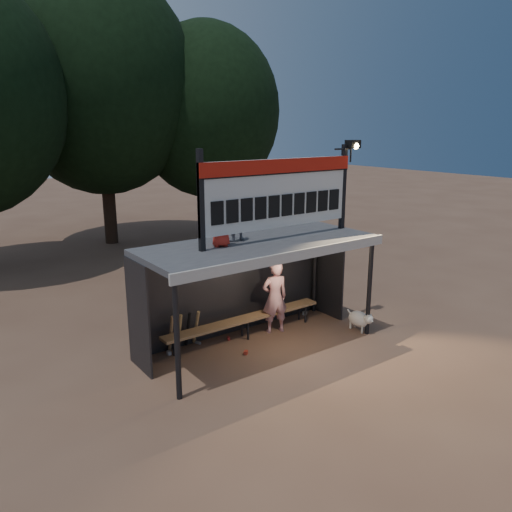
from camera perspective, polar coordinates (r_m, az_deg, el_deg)
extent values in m
plane|color=brown|center=(10.96, 0.39, -10.25)|extent=(80.00, 80.00, 0.00)
imported|color=white|center=(11.39, 2.16, -4.74)|extent=(0.69, 0.54, 1.67)
imported|color=gray|center=(10.19, -2.73, 4.49)|extent=(0.49, 0.38, 1.00)
imported|color=#B5261B|center=(9.72, -4.09, 3.84)|extent=(0.52, 0.41, 0.95)
cube|color=#3D3D40|center=(10.21, 0.41, 1.33)|extent=(5.00, 2.00, 0.12)
cube|color=beige|center=(9.45, 4.09, -0.06)|extent=(5.10, 0.06, 0.20)
cylinder|color=black|center=(8.66, -9.02, -9.48)|extent=(0.10, 0.10, 2.20)
cylinder|color=black|center=(11.47, 12.83, -3.56)|extent=(0.10, 0.10, 2.20)
cylinder|color=black|center=(10.19, -13.69, -5.96)|extent=(0.10, 0.10, 2.20)
cylinder|color=black|center=(12.67, 6.74, -1.56)|extent=(0.10, 0.10, 2.20)
cube|color=black|center=(11.32, -2.61, -3.45)|extent=(5.00, 0.04, 2.20)
cube|color=black|center=(9.80, -13.32, -6.76)|extent=(0.04, 1.00, 2.20)
cube|color=black|center=(12.46, 8.32, -1.90)|extent=(0.04, 1.00, 2.20)
cylinder|color=black|center=(11.04, -2.67, 1.74)|extent=(5.00, 0.06, 0.06)
cube|color=black|center=(9.30, -6.32, 6.26)|extent=(0.10, 0.10, 1.90)
cube|color=black|center=(11.57, 9.91, 7.76)|extent=(0.10, 0.10, 1.90)
cube|color=silver|center=(10.33, 2.67, 7.16)|extent=(3.80, 0.08, 1.40)
cube|color=#AB170C|center=(10.24, 2.89, 10.24)|extent=(3.80, 0.04, 0.28)
cube|color=black|center=(10.25, 2.89, 9.40)|extent=(3.80, 0.02, 0.03)
cube|color=black|center=(9.46, -4.44, 4.91)|extent=(0.27, 0.03, 0.45)
cube|color=black|center=(9.64, -2.72, 5.12)|extent=(0.27, 0.03, 0.45)
cube|color=black|center=(9.83, -1.06, 5.31)|extent=(0.27, 0.03, 0.45)
cube|color=black|center=(10.02, 0.54, 5.50)|extent=(0.27, 0.03, 0.45)
cube|color=black|center=(10.23, 2.08, 5.67)|extent=(0.27, 0.03, 0.45)
cube|color=black|center=(10.44, 3.56, 5.84)|extent=(0.27, 0.03, 0.45)
cube|color=black|center=(10.65, 4.98, 5.99)|extent=(0.27, 0.03, 0.45)
cube|color=black|center=(10.88, 6.34, 6.14)|extent=(0.27, 0.03, 0.45)
cube|color=black|center=(11.11, 7.65, 6.27)|extent=(0.27, 0.03, 0.45)
cube|color=black|center=(11.34, 8.90, 6.40)|extent=(0.27, 0.03, 0.45)
cylinder|color=black|center=(11.47, 9.93, 11.97)|extent=(0.50, 0.04, 0.04)
cylinder|color=black|center=(11.66, 10.77, 11.23)|extent=(0.04, 0.04, 0.30)
cube|color=black|center=(11.61, 11.01, 12.44)|extent=(0.30, 0.22, 0.18)
sphere|color=#FFD88C|center=(11.55, 11.33, 12.22)|extent=(0.14, 0.14, 0.14)
cube|color=olive|center=(11.19, -1.29, -7.20)|extent=(4.00, 0.35, 0.06)
cylinder|color=black|center=(10.39, -8.75, -10.52)|extent=(0.05, 0.05, 0.45)
cylinder|color=black|center=(10.58, -9.36, -10.05)|extent=(0.05, 0.05, 0.45)
cylinder|color=black|center=(11.19, -0.93, -8.45)|extent=(0.05, 0.05, 0.45)
cylinder|color=black|center=(11.37, -1.63, -8.07)|extent=(0.05, 0.05, 0.45)
cylinder|color=black|center=(12.17, 5.68, -6.57)|extent=(0.05, 0.05, 0.45)
cylinder|color=black|center=(12.34, 4.93, -6.25)|extent=(0.05, 0.05, 0.45)
cylinder|color=black|center=(20.84, -16.52, 7.09)|extent=(0.50, 0.50, 4.18)
ellipsoid|color=black|center=(20.74, -17.38, 18.33)|extent=(7.22, 7.22, 8.36)
cylinder|color=#322016|center=(21.66, -5.49, 7.00)|extent=(0.50, 0.50, 3.52)
ellipsoid|color=black|center=(21.48, -5.72, 16.14)|extent=(6.08, 6.08, 7.04)
ellipsoid|color=#EEE2CF|center=(11.90, 11.69, -7.07)|extent=(0.36, 0.58, 0.36)
sphere|color=silver|center=(11.70, 12.73, -7.05)|extent=(0.22, 0.22, 0.22)
cone|color=beige|center=(11.65, 13.09, -7.28)|extent=(0.10, 0.10, 0.10)
cone|color=beige|center=(11.62, 12.66, -6.68)|extent=(0.06, 0.06, 0.07)
cone|color=beige|center=(11.69, 12.99, -6.56)|extent=(0.06, 0.06, 0.07)
cylinder|color=beige|center=(11.81, 12.03, -8.22)|extent=(0.05, 0.05, 0.18)
cylinder|color=beige|center=(11.92, 12.55, -8.03)|extent=(0.05, 0.05, 0.18)
cylinder|color=#EFE7CF|center=(12.03, 10.75, -7.72)|extent=(0.05, 0.05, 0.18)
cylinder|color=beige|center=(12.14, 11.27, -7.53)|extent=(0.05, 0.05, 0.18)
cylinder|color=white|center=(12.07, 10.65, -6.36)|extent=(0.04, 0.16, 0.14)
cylinder|color=olive|center=(10.63, -9.71, -8.75)|extent=(0.07, 0.27, 0.84)
cylinder|color=#9B7948|center=(10.71, -8.74, -8.52)|extent=(0.09, 0.30, 0.83)
cylinder|color=black|center=(10.80, -7.79, -8.29)|extent=(0.09, 0.33, 0.83)
cylinder|color=#9C7849|center=(10.88, -6.86, -8.07)|extent=(0.09, 0.35, 0.82)
cube|color=#A32C1C|center=(10.58, -1.17, -10.96)|extent=(0.12, 0.12, 0.08)
cylinder|color=#A5A5AA|center=(11.10, -6.64, -9.82)|extent=(0.11, 0.14, 0.07)
cube|color=beige|center=(12.70, 5.58, -6.54)|extent=(0.10, 0.12, 0.08)
cylinder|color=#A8211C|center=(11.26, -3.15, -9.37)|extent=(0.11, 0.14, 0.07)
cube|color=#A4A4A9|center=(10.71, -9.92, -10.85)|extent=(0.07, 0.10, 0.08)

